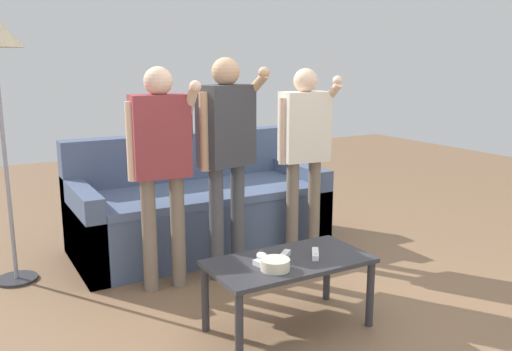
% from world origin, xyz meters
% --- Properties ---
extents(ground_plane, '(12.00, 12.00, 0.00)m').
position_xyz_m(ground_plane, '(0.00, 0.00, 0.00)').
color(ground_plane, brown).
extents(couch, '(2.00, 0.92, 0.91)m').
position_xyz_m(couch, '(-0.05, 1.39, 0.31)').
color(couch, '#475675').
rests_on(couch, ground).
extents(coffee_table, '(0.91, 0.48, 0.42)m').
position_xyz_m(coffee_table, '(-0.16, -0.16, 0.36)').
color(coffee_table, '#2D2D33').
rests_on(coffee_table, ground).
extents(snack_bowl, '(0.16, 0.16, 0.06)m').
position_xyz_m(snack_bowl, '(-0.31, -0.25, 0.45)').
color(snack_bowl, beige).
rests_on(snack_bowl, coffee_table).
extents(game_remote_nunchuk, '(0.06, 0.09, 0.05)m').
position_xyz_m(game_remote_nunchuk, '(-0.30, -0.10, 0.44)').
color(game_remote_nunchuk, white).
rests_on(game_remote_nunchuk, coffee_table).
extents(player_left, '(0.43, 0.35, 1.47)m').
position_xyz_m(player_left, '(-0.58, 0.72, 0.93)').
color(player_left, '#756656').
rests_on(player_left, ground).
extents(player_center, '(0.49, 0.30, 1.53)m').
position_xyz_m(player_center, '(-0.11, 0.72, 0.96)').
color(player_center, '#47474C').
rests_on(player_center, ground).
extents(player_right, '(0.43, 0.32, 1.45)m').
position_xyz_m(player_right, '(0.57, 0.78, 0.91)').
color(player_right, '#756656').
rests_on(player_right, ground).
extents(game_remote_wand_near, '(0.08, 0.16, 0.03)m').
position_xyz_m(game_remote_wand_near, '(-0.34, -0.21, 0.43)').
color(game_remote_wand_near, white).
rests_on(game_remote_wand_near, coffee_table).
extents(game_remote_wand_far, '(0.15, 0.13, 0.03)m').
position_xyz_m(game_remote_wand_far, '(-0.18, -0.14, 0.43)').
color(game_remote_wand_far, white).
rests_on(game_remote_wand_far, coffee_table).
extents(game_remote_wand_spare, '(0.12, 0.15, 0.03)m').
position_xyz_m(game_remote_wand_spare, '(-0.01, -0.20, 0.43)').
color(game_remote_wand_spare, white).
rests_on(game_remote_wand_spare, coffee_table).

